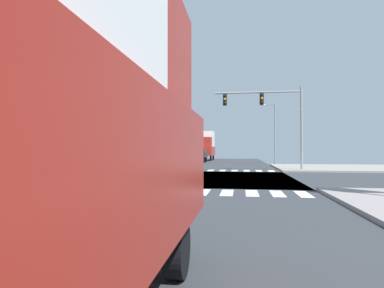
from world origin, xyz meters
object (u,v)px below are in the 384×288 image
(sedan_leading_4, at_px, (200,154))
(box_truck_trailing_2, at_px, (206,145))
(street_lamp, at_px, (273,128))
(bank_building, at_px, (41,145))
(traffic_signal_mast, at_px, (268,109))

(sedan_leading_4, height_order, box_truck_trailing_2, box_truck_trailing_2)
(street_lamp, relative_size, bank_building, 0.52)
(street_lamp, height_order, box_truck_trailing_2, street_lamp)
(box_truck_trailing_2, bearing_deg, street_lamp, 122.70)
(traffic_signal_mast, distance_m, bank_building, 24.83)
(traffic_signal_mast, bearing_deg, street_lamp, 82.98)
(bank_building, bearing_deg, sedan_leading_4, 38.53)
(street_lamp, xyz_separation_m, box_truck_trailing_2, (-9.54, 14.86, -1.85))
(traffic_signal_mast, height_order, box_truck_trailing_2, traffic_signal_mast)
(street_lamp, distance_m, sedan_leading_4, 11.63)
(bank_building, distance_m, sedan_leading_4, 20.52)
(street_lamp, distance_m, box_truck_trailing_2, 17.76)
(street_lamp, bearing_deg, bank_building, -164.72)
(traffic_signal_mast, bearing_deg, box_truck_trailing_2, 106.31)
(sedan_leading_4, distance_m, box_truck_trailing_2, 9.20)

